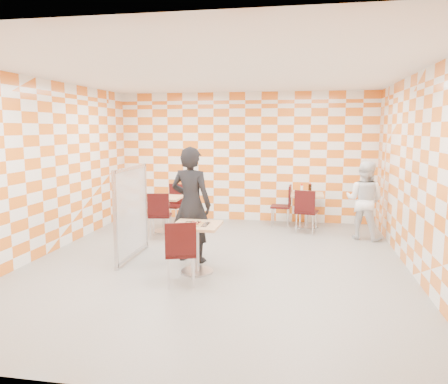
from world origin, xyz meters
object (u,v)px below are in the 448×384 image
Objects in this scene: second_table at (307,204)px; sport_bottle at (302,189)px; chair_main_front at (181,248)px; chair_second_front at (306,208)px; empty_table at (165,208)px; man_white at (364,200)px; partition at (132,212)px; soda_bottle at (310,188)px; chair_empty_far at (175,201)px; man_dark at (191,205)px; chair_second_side at (285,202)px; chair_empty_near at (159,212)px; main_table at (196,240)px.

second_table is 0.37m from sport_bottle.
chair_main_front is 4.50m from sport_bottle.
chair_main_front is 1.00× the size of chair_second_front.
man_white reaches higher than empty_table.
partition is 4.22m from soda_bottle.
empty_table is at bearing -160.18° from soda_bottle.
chair_main_front is at bearing -113.23° from soda_bottle.
man_white is (4.01, -0.52, 0.23)m from chair_empty_far.
man_white is 6.72× the size of soda_bottle.
chair_main_front is 1.00× the size of chair_empty_far.
man_white reaches higher than chair_second_front.
empty_table is 0.49× the size of man_white.
man_dark reaches higher than second_table.
soda_bottle is (1.79, 4.16, 0.31)m from chair_main_front.
chair_empty_near is (-2.39, -1.54, 0.00)m from chair_second_side.
chair_main_front and chair_second_side have the same top height.
chair_second_front is at bearing -54.96° from chair_second_side.
main_table is at bearing -113.38° from sport_bottle.
empty_table is 0.81× the size of chair_main_front.
chair_second_side is (-0.48, -0.04, 0.04)m from second_table.
chair_second_side is at bearing -175.75° from second_table.
sport_bottle is at bearing 69.02° from chair_main_front.
chair_second_front is 0.60× the size of man_white.
chair_empty_near is 1.25m from chair_empty_far.
chair_second_side reaches higher than empty_table.
sport_bottle is (1.54, 3.56, 0.33)m from main_table.
second_table is 0.48m from chair_second_side.
partition is (-1.17, 1.16, 0.25)m from chair_main_front.
man_dark is at bearing -123.28° from second_table.
sport_bottle reaches higher than chair_second_side.
man_white reaches higher than soda_bottle.
man_dark is at bearing -60.68° from empty_table.
chair_main_front is 1.00× the size of chair_second_side.
second_table is at bearing 4.25° from chair_second_side.
chair_second_side is (1.18, 3.40, 0.04)m from main_table.
empty_table is 0.81× the size of chair_second_front.
partition is (0.05, -1.93, 0.28)m from empty_table.
chair_second_side is 3.76m from partition.
empty_table is 0.66m from chair_empty_far.
empty_table is 3.26× the size of soda_bottle.
chair_second_side is at bearing 72.79° from chair_main_front.
second_table is 3.10m from empty_table.
chair_empty_far is 4.02× the size of soda_bottle.
chair_empty_far is 0.60× the size of man_white.
main_table is at bearing -22.97° from partition.
soda_bottle is at bearing 64.05° from main_table.
partition reaches higher than main_table.
partition is 4.11m from sport_bottle.
sport_bottle is at bearing 9.26° from chair_empty_far.
chair_empty_near reaches higher than main_table.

